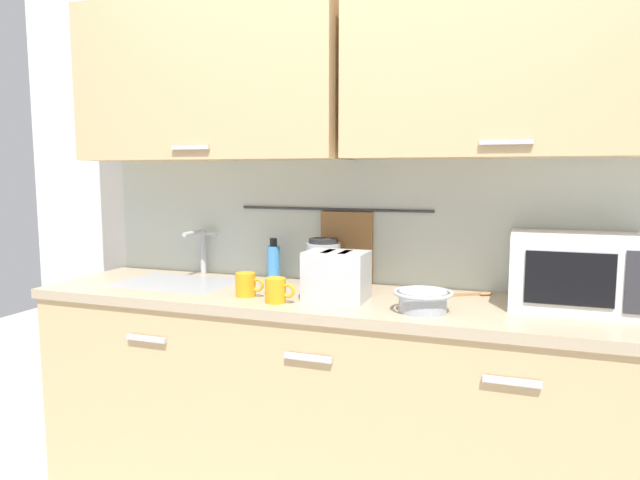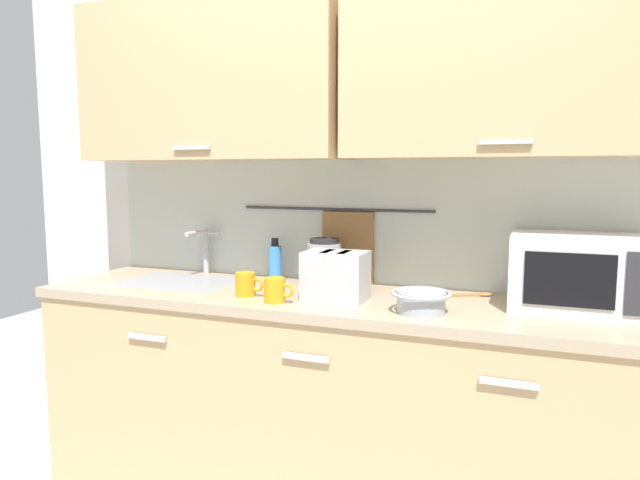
# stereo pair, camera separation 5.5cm
# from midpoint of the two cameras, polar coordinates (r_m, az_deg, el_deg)

# --- Properties ---
(counter_unit) EXTENTS (2.53, 0.64, 0.90)m
(counter_unit) POSITION_cam_midpoint_polar(r_m,az_deg,el_deg) (2.42, 1.96, -15.94)
(counter_unit) COLOR tan
(counter_unit) RESTS_ON ground
(back_wall_assembly) EXTENTS (3.70, 0.41, 2.50)m
(back_wall_assembly) POSITION_cam_midpoint_polar(r_m,az_deg,el_deg) (2.45, 4.08, 9.83)
(back_wall_assembly) COLOR silver
(back_wall_assembly) RESTS_ON ground
(sink_faucet) EXTENTS (0.09, 0.17, 0.22)m
(sink_faucet) POSITION_cam_midpoint_polar(r_m,az_deg,el_deg) (2.79, -11.17, -0.50)
(sink_faucet) COLOR #B2B5BA
(sink_faucet) RESTS_ON counter_unit
(microwave) EXTENTS (0.46, 0.35, 0.27)m
(microwave) POSITION_cam_midpoint_polar(r_m,az_deg,el_deg) (2.25, 25.25, -2.98)
(microwave) COLOR white
(microwave) RESTS_ON counter_unit
(electric_kettle) EXTENTS (0.23, 0.16, 0.21)m
(electric_kettle) POSITION_cam_midpoint_polar(r_m,az_deg,el_deg) (2.46, 1.19, -2.33)
(electric_kettle) COLOR black
(electric_kettle) RESTS_ON counter_unit
(dish_soap_bottle) EXTENTS (0.06, 0.06, 0.20)m
(dish_soap_bottle) POSITION_cam_midpoint_polar(r_m,az_deg,el_deg) (2.59, -3.96, -2.23)
(dish_soap_bottle) COLOR #3F8CD8
(dish_soap_bottle) RESTS_ON counter_unit
(mug_near_sink) EXTENTS (0.12, 0.08, 0.09)m
(mug_near_sink) POSITION_cam_midpoint_polar(r_m,az_deg,el_deg) (2.16, -3.83, -5.09)
(mug_near_sink) COLOR orange
(mug_near_sink) RESTS_ON counter_unit
(mixing_bowl) EXTENTS (0.21, 0.21, 0.08)m
(mixing_bowl) POSITION_cam_midpoint_polar(r_m,az_deg,el_deg) (2.04, 10.98, -6.00)
(mixing_bowl) COLOR #A5ADB7
(mixing_bowl) RESTS_ON counter_unit
(toaster) EXTENTS (0.26, 0.17, 0.19)m
(toaster) POSITION_cam_midpoint_polar(r_m,az_deg,el_deg) (2.20, 2.32, -3.60)
(toaster) COLOR #B7BABF
(toaster) RESTS_ON counter_unit
(mug_by_kettle) EXTENTS (0.12, 0.08, 0.09)m
(mug_by_kettle) POSITION_cam_midpoint_polar(r_m,az_deg,el_deg) (2.28, -6.81, -4.48)
(mug_by_kettle) COLOR orange
(mug_by_kettle) RESTS_ON counter_unit
(wooden_spoon) EXTENTS (0.26, 0.16, 0.01)m
(wooden_spoon) POSITION_cam_midpoint_polar(r_m,az_deg,el_deg) (2.35, 15.43, -5.39)
(wooden_spoon) COLOR #9E7042
(wooden_spoon) RESTS_ON counter_unit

